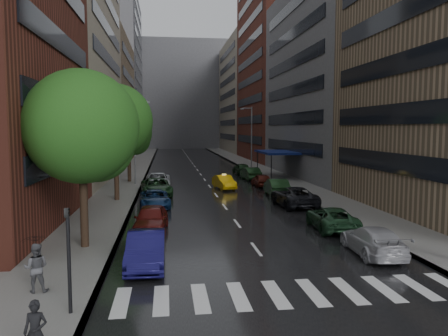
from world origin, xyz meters
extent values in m
plane|color=gray|center=(0.00, 0.00, 0.00)|extent=(220.00, 220.00, 0.00)
cube|color=black|center=(0.00, 50.00, 0.01)|extent=(14.00, 140.00, 0.01)
cube|color=gray|center=(-9.00, 50.00, 0.07)|extent=(4.00, 140.00, 0.15)
cube|color=gray|center=(9.00, 50.00, 0.07)|extent=(4.00, 140.00, 0.15)
cube|color=silver|center=(-6.10, -2.00, 0.01)|extent=(0.55, 2.80, 0.01)
cube|color=silver|center=(-4.70, -2.00, 0.01)|extent=(0.55, 2.80, 0.01)
cube|color=silver|center=(-3.30, -2.00, 0.01)|extent=(0.55, 2.80, 0.01)
cube|color=silver|center=(-1.90, -2.00, 0.01)|extent=(0.55, 2.80, 0.01)
cube|color=silver|center=(-0.50, -2.00, 0.01)|extent=(0.55, 2.80, 0.01)
cube|color=silver|center=(0.90, -2.00, 0.01)|extent=(0.55, 2.80, 0.01)
cube|color=silver|center=(2.30, -2.00, 0.01)|extent=(0.55, 2.80, 0.01)
cube|color=silver|center=(3.70, -2.00, 0.01)|extent=(0.55, 2.80, 0.01)
cube|color=silver|center=(5.10, -2.00, 0.01)|extent=(0.55, 2.80, 0.01)
cube|color=gray|center=(-15.00, 36.00, 17.00)|extent=(8.00, 28.00, 34.00)
cube|color=#937A5B|center=(-15.00, 64.00, 11.00)|extent=(8.00, 28.00, 22.00)
cube|color=slate|center=(-15.00, 94.00, 19.00)|extent=(8.00, 32.00, 38.00)
cube|color=#937A5B|center=(15.00, 12.00, 15.00)|extent=(8.00, 20.00, 30.00)
cube|color=slate|center=(15.00, 36.00, 12.00)|extent=(8.00, 28.00, 24.00)
cube|color=maroon|center=(15.00, 64.00, 18.00)|extent=(8.00, 28.00, 36.00)
cube|color=gray|center=(15.00, 94.00, 14.00)|extent=(8.00, 32.00, 28.00)
cube|color=slate|center=(0.00, 118.00, 16.00)|extent=(40.00, 14.00, 32.00)
cylinder|color=#382619|center=(-8.60, 5.13, 2.48)|extent=(0.40, 0.40, 4.96)
sphere|color=#1E5116|center=(-8.60, 5.13, 6.20)|extent=(5.67, 5.67, 5.67)
cylinder|color=#382619|center=(-8.60, 19.68, 2.68)|extent=(0.40, 0.40, 5.36)
sphere|color=#1E5116|center=(-8.60, 19.68, 6.70)|extent=(6.13, 6.13, 6.13)
cylinder|color=#382619|center=(-8.60, 32.31, 2.26)|extent=(0.40, 0.40, 4.52)
sphere|color=#1E5116|center=(-8.60, 32.31, 5.65)|extent=(5.17, 5.17, 5.17)
imported|color=yellow|center=(1.28, 26.03, 0.69)|extent=(2.15, 4.36, 1.37)
imported|color=#120F46|center=(-5.40, 1.93, 0.77)|extent=(1.64, 4.68, 1.54)
imported|color=#531310|center=(-5.40, 8.44, 0.79)|extent=(2.12, 4.71, 1.57)
imported|color=navy|center=(-5.40, 16.48, 0.67)|extent=(2.62, 5.01, 1.35)
imported|color=#19371D|center=(-5.40, 22.53, 0.78)|extent=(3.15, 5.86, 1.56)
imported|color=silver|center=(-5.40, 27.46, 0.77)|extent=(2.68, 5.61, 1.54)
imported|color=#AEADB3|center=(5.40, 2.32, 0.70)|extent=(2.28, 4.94, 1.40)
imported|color=#1A3B22|center=(5.40, 7.65, 0.68)|extent=(2.61, 5.06, 1.37)
imported|color=black|center=(5.40, 15.51, 0.78)|extent=(2.78, 5.70, 1.56)
imported|color=#1B3B1C|center=(5.40, 20.98, 0.78)|extent=(1.92, 4.85, 1.57)
imported|color=#5C1C12|center=(5.40, 27.20, 0.69)|extent=(1.64, 4.04, 1.37)
imported|color=#1C3F1D|center=(5.40, 33.23, 0.75)|extent=(1.87, 4.65, 1.50)
imported|color=#183518|center=(5.40, 39.56, 0.75)|extent=(2.07, 4.50, 1.50)
imported|color=black|center=(-7.80, -6.08, 0.97)|extent=(0.63, 0.44, 1.64)
imported|color=#54555A|center=(-9.23, -0.97, 1.05)|extent=(0.90, 0.71, 1.80)
imported|color=black|center=(-9.23, -0.97, 1.80)|extent=(0.96, 0.98, 0.88)
cylinder|color=black|center=(-7.60, -3.05, 1.75)|extent=(0.12, 0.12, 3.20)
imported|color=black|center=(-7.60, -3.05, 3.15)|extent=(0.18, 0.15, 0.90)
cylinder|color=gray|center=(-7.80, 30.00, 4.65)|extent=(0.18, 0.18, 9.00)
cube|color=gray|center=(-6.40, 30.00, 8.85)|extent=(0.50, 0.22, 0.16)
cylinder|color=gray|center=(7.80, 45.00, 4.65)|extent=(0.18, 0.18, 9.00)
cube|color=gray|center=(6.40, 45.00, 8.85)|extent=(0.50, 0.22, 0.16)
cube|color=navy|center=(9.00, 35.00, 3.15)|extent=(4.00, 8.00, 0.25)
cylinder|color=black|center=(7.40, 31.20, 1.65)|extent=(0.12, 0.12, 3.00)
cylinder|color=black|center=(7.40, 38.80, 1.65)|extent=(0.12, 0.12, 3.00)
camera|label=1|loc=(-4.45, -17.24, 6.13)|focal=35.00mm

